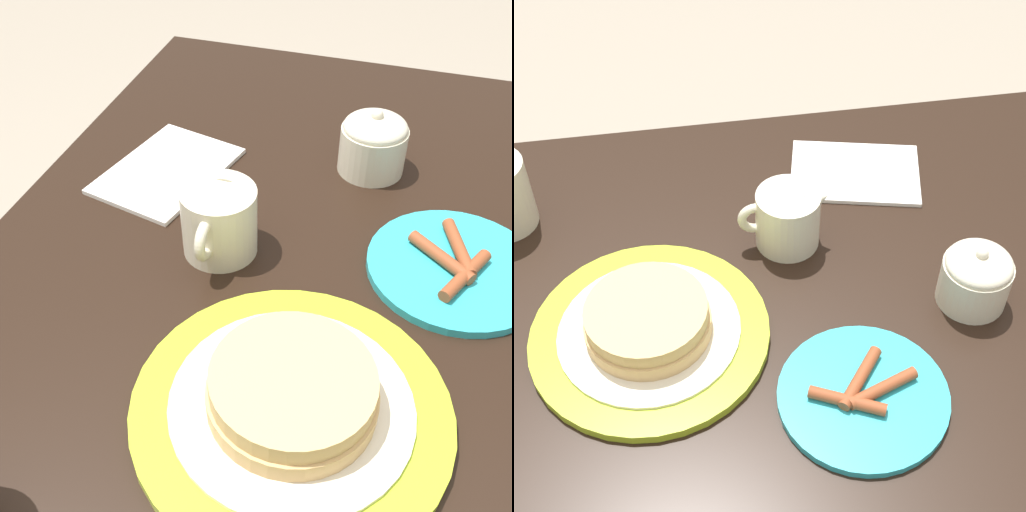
# 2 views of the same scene
# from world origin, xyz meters

# --- Properties ---
(dining_table) EXTENTS (1.40, 0.89, 0.75)m
(dining_table) POSITION_xyz_m (0.00, 0.00, 0.63)
(dining_table) COLOR black
(dining_table) RESTS_ON ground_plane
(pancake_plate) EXTENTS (0.28, 0.28, 0.06)m
(pancake_plate) POSITION_xyz_m (-0.00, -0.04, 0.77)
(pancake_plate) COLOR #AAC628
(pancake_plate) RESTS_ON dining_table
(side_plate_bacon) EXTENTS (0.19, 0.19, 0.02)m
(side_plate_bacon) POSITION_xyz_m (-0.23, 0.08, 0.76)
(side_plate_bacon) COLOR #2DADBC
(side_plate_bacon) RESTS_ON dining_table
(creamer_pitcher) EXTENTS (0.12, 0.08, 0.09)m
(creamer_pitcher) POSITION_xyz_m (-0.19, -0.17, 0.79)
(creamer_pitcher) COLOR beige
(creamer_pitcher) RESTS_ON dining_table
(sugar_bowl) EXTENTS (0.08, 0.08, 0.09)m
(sugar_bowl) POSITION_xyz_m (-0.39, -0.04, 0.79)
(sugar_bowl) COLOR beige
(sugar_bowl) RESTS_ON dining_table
(napkin) EXTENTS (0.21, 0.17, 0.01)m
(napkin) POSITION_xyz_m (-0.31, -0.29, 0.75)
(napkin) COLOR silver
(napkin) RESTS_ON dining_table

